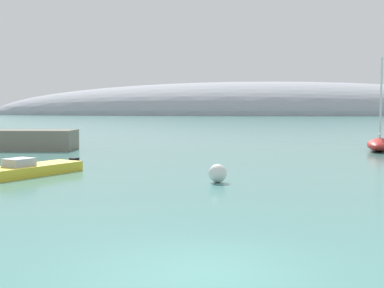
# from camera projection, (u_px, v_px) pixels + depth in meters

# --- Properties ---
(water) EXTENTS (600.00, 600.00, 0.00)m
(water) POSITION_uv_depth(u_px,v_px,m) (207.00, 270.00, 10.51)
(water) COLOR teal
(water) RESTS_ON ground
(distant_ridge) EXTENTS (249.42, 68.22, 29.51)m
(distant_ridge) POSITION_uv_depth(u_px,v_px,m) (262.00, 115.00, 226.11)
(distant_ridge) COLOR #999EA8
(distant_ridge) RESTS_ON ground
(sailboat_red_near_shore) EXTENTS (3.57, 5.93, 7.29)m
(sailboat_red_near_shore) POSITION_uv_depth(u_px,v_px,m) (380.00, 144.00, 39.53)
(sailboat_red_near_shore) COLOR red
(sailboat_red_near_shore) RESTS_ON water
(motorboat_yellow_foreground) EXTENTS (4.03, 5.65, 0.91)m
(motorboat_yellow_foreground) POSITION_uv_depth(u_px,v_px,m) (32.00, 169.00, 25.29)
(motorboat_yellow_foreground) COLOR yellow
(motorboat_yellow_foreground) RESTS_ON water
(mooring_buoy_white) EXTENTS (0.84, 0.84, 0.84)m
(mooring_buoy_white) POSITION_uv_depth(u_px,v_px,m) (218.00, 173.00, 22.77)
(mooring_buoy_white) COLOR silver
(mooring_buoy_white) RESTS_ON water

